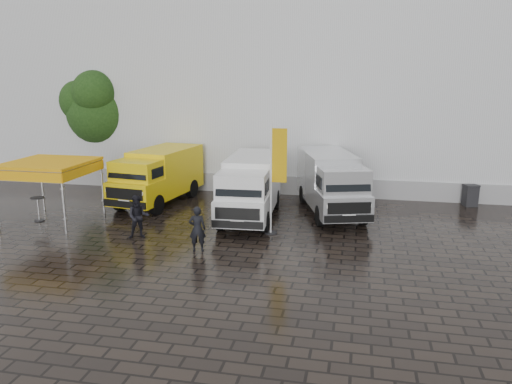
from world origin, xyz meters
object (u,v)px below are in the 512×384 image
Objects in this scene: flagpole at (276,174)px; person_tent at (138,217)px; canopy_tent at (48,165)px; van_silver at (331,184)px; wheelie_bin at (470,195)px; van_white at (250,189)px; van_yellow at (158,177)px; cocktail_table at (38,209)px; person_front at (197,229)px.

person_tent is at bearing -162.22° from flagpole.
person_tent is at bearing -16.43° from canopy_tent.
wheelie_bin is at bearing 5.11° from van_silver.
van_yellow is at bearing 159.17° from van_white.
canopy_tent is 3.13× the size of wheelie_bin.
cocktail_table is 5.55m from person_tent.
van_silver is at bearing 7.76° from van_yellow.
wheelie_bin is 0.63× the size of person_front.
person_tent is (1.40, -5.37, -0.47)m from van_yellow.
canopy_tent is at bearing -178.56° from van_silver.
person_tent is at bearing -67.47° from van_yellow.
cocktail_table reaches higher than wheelie_bin.
van_silver is at bearing 17.73° from cocktail_table.
person_front is at bearing -142.12° from van_silver.
flagpole is at bearing -21.30° from van_yellow.
van_yellow is 5.38m from van_white.
canopy_tent is at bearing -167.67° from van_white.
flagpole reaches higher than van_silver.
van_yellow is 8.62m from van_silver.
flagpole is at bearing 1.95° from cocktail_table.
wheelie_bin is (8.72, 6.37, -1.94)m from flagpole.
van_silver is 1.41× the size of flagpole.
van_white is at bearing 125.80° from flagpole.
cocktail_table is 20.45m from wheelie_bin.
van_yellow is 1.29× the size of flagpole.
wheelie_bin is 16.09m from person_tent.
flagpole is 5.70m from person_tent.
van_white is (5.12, -1.64, 0.02)m from van_yellow.
person_tent is at bearing -164.23° from wheelie_bin.
person_front reaches higher than wheelie_bin.
wheelie_bin is (15.33, 2.68, -0.81)m from van_yellow.
person_tent is at bearing -160.35° from van_silver.
person_front is (4.16, -6.33, -0.49)m from van_yellow.
van_silver reaches higher than cocktail_table.
van_silver reaches higher than wheelie_bin.
canopy_tent is at bearing 140.42° from person_tent.
flagpole is at bearing -146.79° from person_front.
van_yellow is at bearing 175.67° from wheelie_bin.
van_yellow is 7.59m from person_front.
van_silver reaches higher than canopy_tent.
person_tent reaches higher than cocktail_table.
canopy_tent is at bearing -31.33° from person_front.
van_white is 5.87× the size of wheelie_bin.
person_front is at bearing -42.31° from person_tent.
flagpole reaches higher than van_yellow.
flagpole is at bearing -158.08° from wheelie_bin.
cocktail_table is 0.64× the size of person_front.
van_white is at bearing -115.49° from person_front.
person_front is (8.15, -2.27, 0.31)m from cocktail_table.
person_tent is (-5.21, -1.67, -1.60)m from flagpole.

